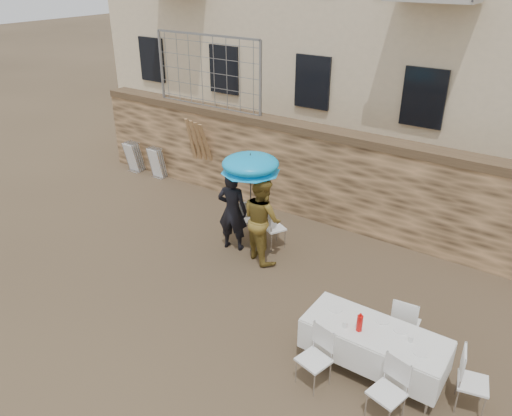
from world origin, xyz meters
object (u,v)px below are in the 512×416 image
Objects in this scene: soda_bottle at (360,323)px; table_chair_side at (473,382)px; man_suit at (233,211)px; umbrella at (251,167)px; couple_chair_left at (248,218)px; table_chair_back at (405,322)px; table_chair_front_left at (314,359)px; couple_chair_right at (274,227)px; banquet_table at (375,332)px; woman_dress at (262,219)px; table_chair_front_right at (387,392)px; chair_stack_right at (159,162)px; chair_stack_left at (137,155)px.

soda_bottle is 1.67m from table_chair_side.
table_chair_side is at bearing 147.59° from man_suit.
umbrella is 7.91× the size of soda_bottle.
couple_chair_left is 4.37m from table_chair_back.
table_chair_side is (2.00, 0.85, 0.00)m from table_chair_front_left.
table_chair_side is (5.32, -2.17, 0.00)m from couple_chair_left.
banquet_table is at bearing 172.16° from couple_chair_right.
woman_dress is 3.61m from banquet_table.
couple_chair_left is 1.00× the size of table_chair_front_right.
banquet_table is 1.43m from table_chair_side.
table_chair_side is (4.62, -2.17, 0.00)m from couple_chair_right.
man_suit is 0.85× the size of banquet_table.
man_suit is 6.83× the size of soda_bottle.
soda_bottle is 0.27× the size of table_chair_front_right.
soda_bottle reaches higher than chair_stack_right.
table_chair_front_left is 1.04× the size of chair_stack_right.
chair_stack_right is at bearing 56.02° from table_chair_side.
soda_bottle is (3.32, -1.97, -1.04)m from umbrella.
woman_dress is 3.52m from table_chair_back.
woman_dress is at bearing 164.57° from man_suit.
table_chair_front_left is (-0.60, -0.75, -0.25)m from banquet_table.
table_chair_front_right is 1.00× the size of table_chair_side.
umbrella is 2.14× the size of couple_chair_left.
woman_dress reaches higher than banquet_table.
man_suit reaches higher than couple_chair_left.
table_chair_front_right is 10.45m from chair_stack_left.
couple_chair_right reaches higher than banquet_table.
table_chair_side is (1.60, 0.25, -0.43)m from soda_bottle.
couple_chair_left is 5.24m from chair_stack_left.
table_chair_back is at bearing 120.80° from couple_chair_left.
umbrella reaches higher than chair_stack_right.
umbrella is at bearing 57.63° from table_chair_side.
table_chair_front_right is at bearing 168.29° from couple_chair_right.
chair_stack_left is (-5.44, 1.89, -1.48)m from umbrella.
table_chair_front_left is at bearing -28.13° from chair_stack_left.
man_suit reaches higher than chair_stack_left.
table_chair_front_right is (4.42, -3.02, 0.00)m from couple_chair_left.
table_chair_side is at bearing 118.26° from couple_chair_left.
man_suit is at bearing -165.96° from umbrella.
chair_stack_left and chair_stack_right have the same top height.
banquet_table is at bearing 138.15° from table_chair_front_right.
woman_dress reaches higher than table_chair_front_right.
table_chair_front_right is 1.58m from table_chair_back.
couple_chair_right reaches higher than chair_stack_left.
table_chair_front_left is at bearing 98.14° from couple_chair_left.
table_chair_front_left and table_chair_back have the same top height.
man_suit is 0.97× the size of woman_dress.
man_suit is 1.85× the size of couple_chair_right.
banquet_table is at bearing 81.04° from table_chair_side.
couple_chair_right is 3.89m from soda_bottle.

